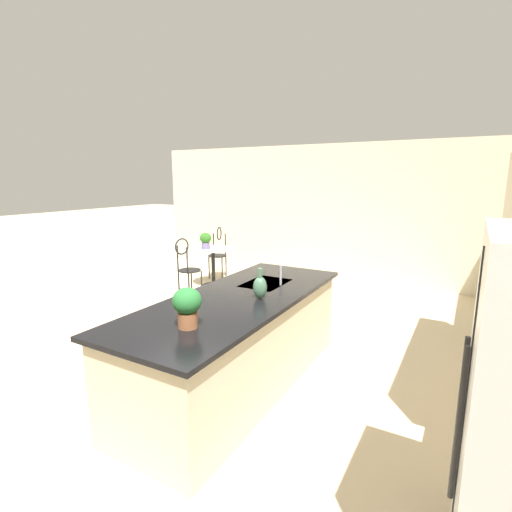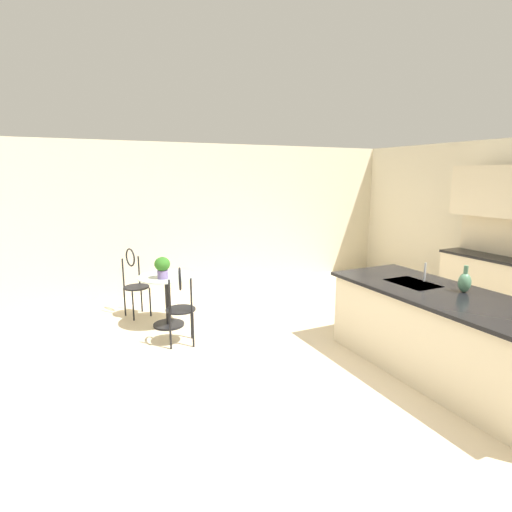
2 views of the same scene
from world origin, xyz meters
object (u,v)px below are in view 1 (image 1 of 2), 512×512
object	(u,v)px
chair_near_window	(187,264)
vase_on_counter	(260,287)
bistro_table	(213,263)
potted_plant_counter_far	(187,305)
potted_plant_on_table	(206,240)
chair_by_island	(218,250)

from	to	relation	value
chair_near_window	vase_on_counter	size ratio (longest dim) A/B	3.62
bistro_table	chair_near_window	size ratio (longest dim) A/B	0.77
chair_near_window	potted_plant_counter_far	xyz separation A→B (m)	(2.89, 2.42, 0.52)
bistro_table	potted_plant_on_table	bearing A→B (deg)	-34.25
bistro_table	chair_near_window	bearing A→B (deg)	-0.69
bistro_table	potted_plant_counter_far	xyz separation A→B (m)	(3.65, 2.41, 0.65)
vase_on_counter	potted_plant_on_table	bearing A→B (deg)	-135.23
bistro_table	chair_near_window	distance (m)	0.76
chair_near_window	potted_plant_on_table	xyz separation A→B (m)	(-0.64, -0.07, 0.34)
bistro_table	vase_on_counter	xyz separation A→B (m)	(2.75, 2.53, 0.58)
bistro_table	vase_on_counter	bearing A→B (deg)	42.66
potted_plant_on_table	vase_on_counter	world-z (taller)	vase_on_counter
bistro_table	potted_plant_on_table	size ratio (longest dim) A/B	2.66
bistro_table	vase_on_counter	distance (m)	3.78
chair_by_island	bistro_table	bearing A→B (deg)	27.78
bistro_table	chair_by_island	xyz separation A→B (m)	(-0.66, -0.35, 0.13)
chair_near_window	chair_by_island	bearing A→B (deg)	-166.52
bistro_table	potted_plant_counter_far	size ratio (longest dim) A/B	2.59
chair_near_window	vase_on_counter	distance (m)	3.26
potted_plant_on_table	vase_on_counter	distance (m)	3.71
chair_near_window	vase_on_counter	bearing A→B (deg)	51.89
bistro_table	chair_by_island	world-z (taller)	chair_by_island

